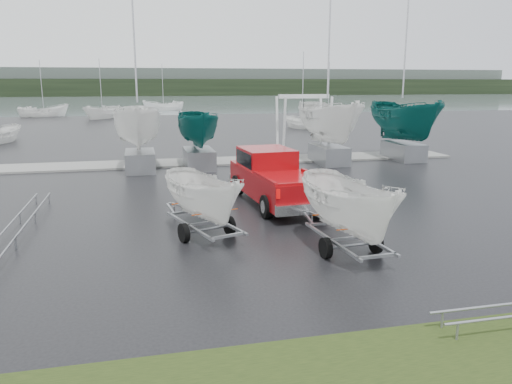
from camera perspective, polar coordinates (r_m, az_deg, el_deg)
The scene contains 20 objects.
ground_plane at distance 18.78m, azimuth 2.71°, elevation -2.61°, with size 120.00×120.00×0.00m, color black.
lake at distance 117.65m, azimuth -10.88°, elevation 9.86°, with size 300.00×300.00×0.00m, color slate.
grass_verge at distance 9.49m, azimuth 22.27°, elevation -19.46°, with size 40.00×40.00×0.00m, color black.
dock at distance 31.22m, azimuth -3.81°, elevation 3.53°, with size 30.00×3.00×0.12m, color gray.
treeline at distance 187.51m, azimuth -11.89°, elevation 11.62°, with size 300.00×8.00×6.00m, color black.
far_hill at distance 195.50m, azimuth -11.98°, elevation 12.23°, with size 300.00×6.00×10.00m, color #4C5651.
pickup_truck at distance 20.60m, azimuth 1.88°, elevation 1.92°, with size 2.73×6.56×2.13m.
trailer_hitched at distance 14.21m, azimuth 10.86°, elevation 4.00°, with size 1.92×3.67×5.26m.
trailer_parked at distance 15.67m, azimuth -6.09°, elevation 4.05°, with size 2.22×3.79×4.80m.
boat_hoist at distance 32.19m, azimuth 5.44°, elevation 8.47°, with size 3.30×2.18×4.12m.
keelboat_0 at distance 28.45m, azimuth -13.45°, elevation 10.60°, with size 2.59×3.20×10.76m.
keelboat_1 at distance 28.86m, azimuth -6.69°, elevation 9.54°, with size 2.19×3.20×6.93m.
keelboat_2 at distance 30.58m, azimuth 8.54°, elevation 11.36°, with size 2.74×3.20×10.92m.
keelboat_3 at distance 33.10m, azimuth 16.87°, elevation 10.94°, with size 2.70×3.20×10.88m.
mast_rack_0 at distance 19.41m, azimuth -24.70°, elevation -2.20°, with size 0.56×6.50×0.06m.
moored_boat_1 at distance 72.11m, azimuth -17.11°, elevation 8.04°, with size 3.86×3.89×11.75m.
moored_boat_2 at distance 54.32m, azimuth 5.28°, elevation 7.26°, with size 2.73×2.75×10.70m.
moored_boat_3 at distance 80.79m, azimuth 8.23°, elevation 8.87°, with size 3.12×3.13×10.94m.
moored_boat_4 at distance 78.91m, azimuth -23.04°, elevation 7.93°, with size 3.57×3.53×11.55m.
moored_boat_5 at distance 90.34m, azimuth -10.51°, elevation 9.16°, with size 3.12×3.05×11.62m.
Camera 1 is at (-4.99, -17.44, 4.88)m, focal length 35.00 mm.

